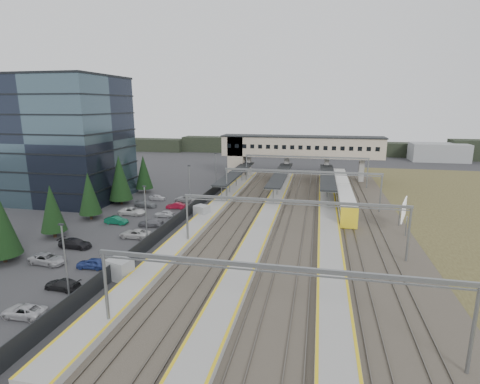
% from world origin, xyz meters
% --- Properties ---
extents(ground, '(220.00, 220.00, 0.00)m').
position_xyz_m(ground, '(0.00, 0.00, 0.00)').
color(ground, '#2B2B2D').
rests_on(ground, ground).
extents(office_building, '(24.30, 18.30, 24.30)m').
position_xyz_m(office_building, '(-36.00, 12.00, 12.19)').
color(office_building, '#374B57').
rests_on(office_building, ground).
extents(conifer_row, '(4.42, 49.82, 9.50)m').
position_xyz_m(conifer_row, '(-22.00, -3.86, 4.84)').
color(conifer_row, black).
rests_on(conifer_row, ground).
extents(car_park, '(10.64, 44.53, 1.29)m').
position_xyz_m(car_park, '(-13.50, -5.68, 0.61)').
color(car_park, silver).
rests_on(car_park, ground).
extents(lampposts, '(0.50, 53.25, 8.07)m').
position_xyz_m(lampposts, '(-8.00, 1.25, 4.34)').
color(lampposts, slate).
rests_on(lampposts, ground).
extents(fence, '(0.08, 90.00, 2.00)m').
position_xyz_m(fence, '(-6.50, 5.00, 1.00)').
color(fence, '#26282B').
rests_on(fence, ground).
extents(relay_cabin_near, '(3.11, 2.62, 2.23)m').
position_xyz_m(relay_cabin_near, '(-5.93, -19.16, 1.11)').
color(relay_cabin_near, gray).
rests_on(relay_cabin_near, ground).
extents(relay_cabin_far, '(2.91, 2.72, 2.13)m').
position_xyz_m(relay_cabin_far, '(-4.04, 4.71, 1.06)').
color(relay_cabin_far, gray).
rests_on(relay_cabin_far, ground).
extents(rail_corridor, '(34.00, 90.00, 0.92)m').
position_xyz_m(rail_corridor, '(9.34, 5.00, 0.29)').
color(rail_corridor, '#3B382D').
rests_on(rail_corridor, ground).
extents(canopies, '(23.10, 30.00, 3.28)m').
position_xyz_m(canopies, '(7.00, 27.00, 3.92)').
color(canopies, black).
rests_on(canopies, ground).
extents(footbridge, '(40.40, 6.40, 11.20)m').
position_xyz_m(footbridge, '(7.70, 42.00, 7.93)').
color(footbridge, tan).
rests_on(footbridge, ground).
extents(gantries, '(28.40, 62.28, 7.17)m').
position_xyz_m(gantries, '(12.00, 3.00, 6.00)').
color(gantries, slate).
rests_on(gantries, ground).
extents(train, '(2.63, 36.55, 3.31)m').
position_xyz_m(train, '(20.00, 21.09, 1.88)').
color(train, silver).
rests_on(train, ground).
extents(billboard, '(1.80, 5.68, 4.97)m').
position_xyz_m(billboard, '(27.87, 4.02, 3.33)').
color(billboard, slate).
rests_on(billboard, ground).
extents(treeline_far, '(170.00, 19.00, 7.00)m').
position_xyz_m(treeline_far, '(23.81, 92.28, 2.95)').
color(treeline_far, black).
rests_on(treeline_far, ground).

